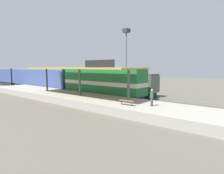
% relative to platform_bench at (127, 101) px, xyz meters
% --- Properties ---
extents(ground_plane, '(120.00, 120.00, 0.00)m').
position_rel_platform_bench_xyz_m(ground_plane, '(8.00, 8.76, -1.34)').
color(ground_plane, '#5B564C').
extents(track_near, '(3.20, 110.00, 0.16)m').
position_rel_platform_bench_xyz_m(track_near, '(6.00, 8.76, -1.31)').
color(track_near, '#4E4941').
rests_on(track_near, ground).
extents(track_far, '(3.20, 110.00, 0.16)m').
position_rel_platform_bench_xyz_m(track_far, '(10.60, 8.76, -1.31)').
color(track_far, '#4E4941').
rests_on(track_far, ground).
extents(platform, '(6.00, 44.00, 0.90)m').
position_rel_platform_bench_xyz_m(platform, '(1.40, 8.76, -0.89)').
color(platform, '#9E998E').
rests_on(platform, ground).
extents(station_canopy, '(5.20, 18.00, 4.70)m').
position_rel_platform_bench_xyz_m(station_canopy, '(1.40, 8.67, 3.19)').
color(station_canopy, '#47474C').
rests_on(station_canopy, platform).
extents(platform_bench, '(0.44, 1.70, 0.50)m').
position_rel_platform_bench_xyz_m(platform_bench, '(0.00, 0.00, 0.00)').
color(platform_bench, '#333338').
rests_on(platform_bench, platform).
extents(locomotive, '(2.93, 14.43, 4.44)m').
position_rel_platform_bench_xyz_m(locomotive, '(6.00, 8.98, 1.07)').
color(locomotive, '#28282D').
rests_on(locomotive, track_near).
extents(passenger_carriage_front, '(2.90, 20.00, 4.24)m').
position_rel_platform_bench_xyz_m(passenger_carriage_front, '(6.00, 26.98, 0.97)').
color(passenger_carriage_front, '#28282D').
rests_on(passenger_carriage_front, track_near).
extents(passenger_carriage_rear, '(2.90, 20.00, 4.24)m').
position_rel_platform_bench_xyz_m(passenger_carriage_rear, '(6.00, 47.78, 0.97)').
color(passenger_carriage_rear, '#28282D').
rests_on(passenger_carriage_rear, track_near).
extents(freight_car, '(2.80, 12.00, 3.54)m').
position_rel_platform_bench_xyz_m(freight_car, '(10.60, 8.27, 0.63)').
color(freight_car, '#28282D').
rests_on(freight_car, track_far).
extents(light_mast, '(1.10, 1.10, 11.70)m').
position_rel_platform_bench_xyz_m(light_mast, '(13.80, 10.03, 7.05)').
color(light_mast, slate).
rests_on(light_mast, ground).
extents(person_waiting, '(0.34, 0.34, 1.71)m').
position_rel_platform_bench_xyz_m(person_waiting, '(1.28, -2.13, 0.51)').
color(person_waiting, '#4C4C51').
rests_on(person_waiting, platform).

